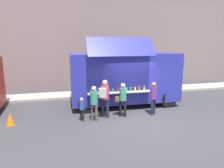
% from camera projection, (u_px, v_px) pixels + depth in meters
% --- Properties ---
extents(ground_plane, '(60.00, 60.00, 0.00)m').
position_uv_depth(ground_plane, '(139.00, 119.00, 9.64)').
color(ground_plane, '#38383D').
extents(curb_strip, '(28.00, 1.60, 0.15)m').
position_uv_depth(curb_strip, '(52.00, 96.00, 13.40)').
color(curb_strip, '#9E998E').
rests_on(curb_strip, ground).
extents(building_behind, '(32.00, 2.40, 7.63)m').
position_uv_depth(building_behind, '(64.00, 38.00, 16.59)').
color(building_behind, slate).
rests_on(building_behind, ground).
extents(food_truck_main, '(5.95, 3.28, 3.75)m').
position_uv_depth(food_truck_main, '(124.00, 77.00, 11.60)').
color(food_truck_main, '#292E9B').
rests_on(food_truck_main, ground).
extents(traffic_cone_orange, '(0.36, 0.36, 0.55)m').
position_uv_depth(traffic_cone_orange, '(10.00, 119.00, 8.90)').
color(traffic_cone_orange, orange).
rests_on(traffic_cone_orange, ground).
extents(trash_bin, '(0.60, 0.60, 1.00)m').
position_uv_depth(trash_bin, '(161.00, 85.00, 14.91)').
color(trash_bin, '#2B6039').
rests_on(trash_bin, ground).
extents(customer_front_ordering, '(0.52, 0.38, 1.63)m').
position_uv_depth(customer_front_ordering, '(123.00, 97.00, 9.78)').
color(customer_front_ordering, black).
rests_on(customer_front_ordering, ground).
extents(customer_mid_with_backpack, '(0.52, 0.58, 1.80)m').
position_uv_depth(customer_mid_with_backpack, '(105.00, 95.00, 9.61)').
color(customer_mid_with_backpack, '#1F2136').
rests_on(customer_mid_with_backpack, ground).
extents(customer_rear_waiting, '(0.33, 0.33, 1.61)m').
position_uv_depth(customer_rear_waiting, '(94.00, 100.00, 9.23)').
color(customer_rear_waiting, '#4F4642').
rests_on(customer_rear_waiting, ground).
extents(customer_extra_browsing, '(0.33, 0.33, 1.62)m').
position_uv_depth(customer_extra_browsing, '(153.00, 95.00, 10.05)').
color(customer_extra_browsing, '#1E2537').
rests_on(customer_extra_browsing, ground).
extents(child_near_queue, '(0.22, 0.22, 1.08)m').
position_uv_depth(child_near_queue, '(82.00, 107.00, 9.30)').
color(child_near_queue, black).
rests_on(child_near_queue, ground).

